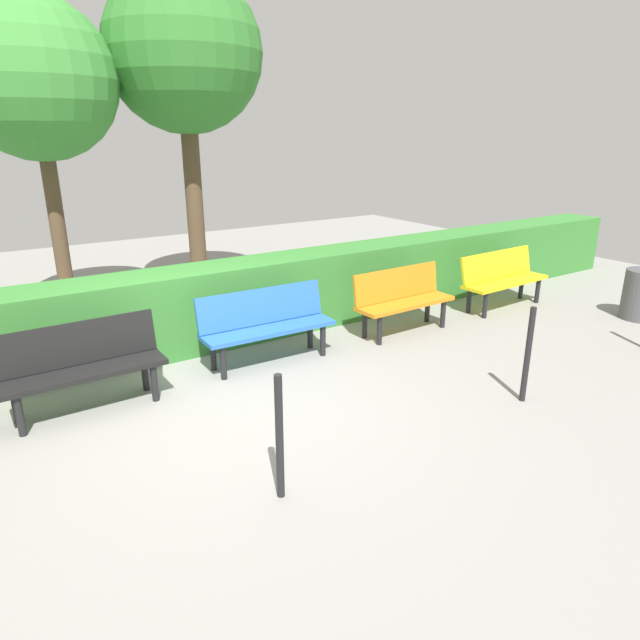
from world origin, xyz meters
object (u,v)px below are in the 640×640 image
object	(u,v)px
bench_yellow	(502,277)
tree_near	(184,55)
bench_blue	(266,322)
tree_mid	(36,81)
bench_orange	(402,297)
bench_black	(82,363)

from	to	relation	value
bench_yellow	tree_near	size ratio (longest dim) A/B	0.34
bench_yellow	bench_blue	size ratio (longest dim) A/B	1.01
tree_mid	bench_orange	bearing A→B (deg)	139.85
tree_near	tree_mid	world-z (taller)	tree_near
bench_yellow	bench_black	world-z (taller)	bench_black
tree_mid	bench_black	bearing A→B (deg)	82.18
bench_orange	tree_near	world-z (taller)	tree_near
bench_blue	tree_mid	size ratio (longest dim) A/B	0.38
bench_blue	bench_black	distance (m)	2.07
bench_black	tree_near	xyz separation A→B (m)	(-2.42, -3.02, 3.17)
bench_black	bench_yellow	bearing A→B (deg)	179.02
bench_orange	bench_blue	distance (m)	2.03
bench_blue	bench_black	bearing A→B (deg)	3.82
bench_yellow	bench_orange	distance (m)	2.04
tree_near	tree_mid	xyz separation A→B (m)	(2.00, -0.05, -0.43)
tree_near	tree_mid	size ratio (longest dim) A/B	1.13
tree_near	bench_yellow	bearing A→B (deg)	140.58
tree_mid	tree_near	bearing A→B (deg)	178.49
bench_orange	bench_black	xyz separation A→B (m)	(4.10, -0.02, 0.00)
bench_yellow	tree_near	bearing A→B (deg)	-41.97
bench_black	tree_near	size ratio (longest dim) A/B	0.32
bench_yellow	bench_black	distance (m)	6.14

